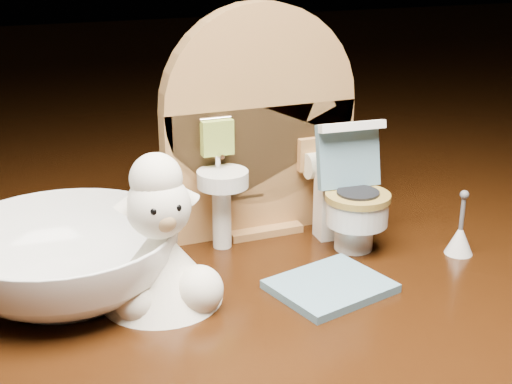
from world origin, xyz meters
The scene contains 6 objects.
backdrop_panel centered at (0.00, 0.06, 0.07)m, with size 0.13×0.05×0.15m.
toy_toilet centered at (0.04, 0.02, 0.03)m, with size 0.04×0.05×0.08m.
bath_mat centered at (0.00, -0.03, 0.00)m, with size 0.06×0.05×0.00m, color slate.
toilet_brush centered at (0.10, -0.02, 0.01)m, with size 0.02×0.02×0.04m.
plush_lamb centered at (-0.09, -0.01, 0.03)m, with size 0.07×0.07×0.09m.
ceramic_bowl centered at (-0.13, 0.02, 0.02)m, with size 0.13×0.13×0.04m, color white.
Camera 1 is at (-0.17, -0.35, 0.19)m, focal length 50.00 mm.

